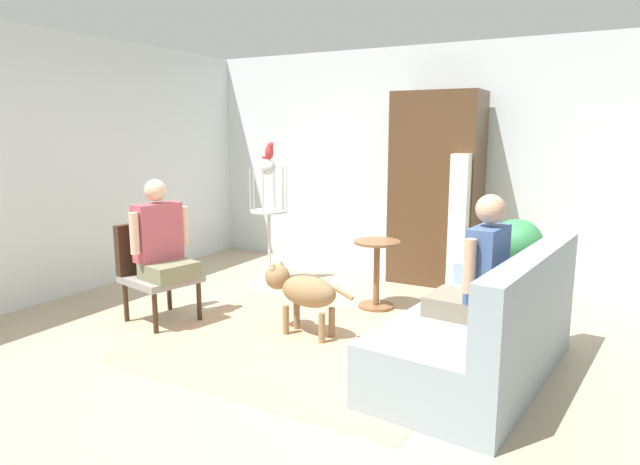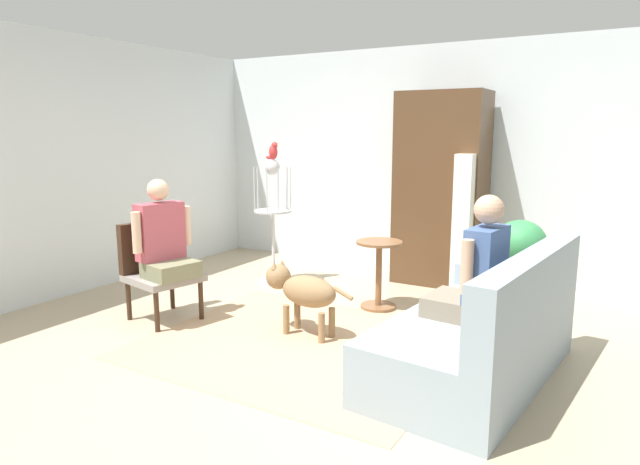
{
  "view_description": "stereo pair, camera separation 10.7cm",
  "coord_description": "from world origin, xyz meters",
  "px_view_note": "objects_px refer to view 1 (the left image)",
  "views": [
    {
      "loc": [
        2.06,
        -3.68,
        1.69
      ],
      "look_at": [
        -0.06,
        0.16,
        0.89
      ],
      "focal_mm": 31.28,
      "sensor_mm": 36.0,
      "label": 1
    },
    {
      "loc": [
        2.15,
        -3.62,
        1.69
      ],
      "look_at": [
        -0.06,
        0.16,
        0.89
      ],
      "focal_mm": 31.28,
      "sensor_mm": 36.0,
      "label": 2
    }
  ],
  "objects_px": {
    "round_end_table": "(377,270)",
    "potted_plant": "(516,253)",
    "couch": "(484,334)",
    "person_on_couch": "(478,271)",
    "person_on_armchair": "(161,239)",
    "dog": "(302,290)",
    "armchair": "(153,265)",
    "column_lamp": "(459,226)",
    "parrot": "(269,151)",
    "bird_cage_stand": "(269,218)",
    "armoire_cabinet": "(436,189)"
  },
  "relations": [
    {
      "from": "armoire_cabinet",
      "to": "person_on_couch",
      "type": "bearing_deg",
      "value": -65.97
    },
    {
      "from": "bird_cage_stand",
      "to": "couch",
      "type": "bearing_deg",
      "value": -26.06
    },
    {
      "from": "parrot",
      "to": "column_lamp",
      "type": "bearing_deg",
      "value": 17.48
    },
    {
      "from": "round_end_table",
      "to": "potted_plant",
      "type": "relative_size",
      "value": 0.75
    },
    {
      "from": "armchair",
      "to": "column_lamp",
      "type": "xyz_separation_m",
      "value": [
        2.19,
        2.12,
        0.22
      ]
    },
    {
      "from": "person_on_armchair",
      "to": "bird_cage_stand",
      "type": "distance_m",
      "value": 1.55
    },
    {
      "from": "couch",
      "to": "armoire_cabinet",
      "type": "xyz_separation_m",
      "value": [
        -1.08,
        2.27,
        0.75
      ]
    },
    {
      "from": "person_on_couch",
      "to": "parrot",
      "type": "relative_size",
      "value": 4.51
    },
    {
      "from": "person_on_armchair",
      "to": "parrot",
      "type": "height_order",
      "value": "parrot"
    },
    {
      "from": "round_end_table",
      "to": "armchair",
      "type": "bearing_deg",
      "value": -142.56
    },
    {
      "from": "dog",
      "to": "potted_plant",
      "type": "distance_m",
      "value": 2.1
    },
    {
      "from": "couch",
      "to": "column_lamp",
      "type": "distance_m",
      "value": 2.09
    },
    {
      "from": "person_on_couch",
      "to": "dog",
      "type": "height_order",
      "value": "person_on_couch"
    },
    {
      "from": "couch",
      "to": "column_lamp",
      "type": "xyz_separation_m",
      "value": [
        -0.72,
        1.92,
        0.42
      ]
    },
    {
      "from": "parrot",
      "to": "armoire_cabinet",
      "type": "height_order",
      "value": "armoire_cabinet"
    },
    {
      "from": "dog",
      "to": "parrot",
      "type": "height_order",
      "value": "parrot"
    },
    {
      "from": "armchair",
      "to": "column_lamp",
      "type": "height_order",
      "value": "column_lamp"
    },
    {
      "from": "parrot",
      "to": "armoire_cabinet",
      "type": "xyz_separation_m",
      "value": [
        1.58,
        0.96,
        -0.42
      ]
    },
    {
      "from": "armchair",
      "to": "armoire_cabinet",
      "type": "distance_m",
      "value": 3.13
    },
    {
      "from": "armchair",
      "to": "dog",
      "type": "bearing_deg",
      "value": 11.93
    },
    {
      "from": "person_on_couch",
      "to": "round_end_table",
      "type": "bearing_deg",
      "value": 138.28
    },
    {
      "from": "couch",
      "to": "person_on_armchair",
      "type": "distance_m",
      "value": 2.81
    },
    {
      "from": "dog",
      "to": "round_end_table",
      "type": "bearing_deg",
      "value": 75.0
    },
    {
      "from": "column_lamp",
      "to": "bird_cage_stand",
      "type": "bearing_deg",
      "value": -162.69
    },
    {
      "from": "couch",
      "to": "armchair",
      "type": "relative_size",
      "value": 2.21
    },
    {
      "from": "dog",
      "to": "parrot",
      "type": "xyz_separation_m",
      "value": [
        -1.13,
        1.22,
        1.09
      ]
    },
    {
      "from": "armchair",
      "to": "armoire_cabinet",
      "type": "relative_size",
      "value": 0.42
    },
    {
      "from": "person_on_armchair",
      "to": "dog",
      "type": "height_order",
      "value": "person_on_armchair"
    },
    {
      "from": "potted_plant",
      "to": "armoire_cabinet",
      "type": "relative_size",
      "value": 0.42
    },
    {
      "from": "person_on_couch",
      "to": "potted_plant",
      "type": "xyz_separation_m",
      "value": [
        -0.03,
        1.63,
        -0.19
      ]
    },
    {
      "from": "person_on_armchair",
      "to": "parrot",
      "type": "bearing_deg",
      "value": 85.76
    },
    {
      "from": "person_on_armchair",
      "to": "column_lamp",
      "type": "height_order",
      "value": "column_lamp"
    },
    {
      "from": "couch",
      "to": "person_on_couch",
      "type": "relative_size",
      "value": 2.25
    },
    {
      "from": "person_on_armchair",
      "to": "column_lamp",
      "type": "bearing_deg",
      "value": 46.4
    },
    {
      "from": "bird_cage_stand",
      "to": "column_lamp",
      "type": "relative_size",
      "value": 0.95
    },
    {
      "from": "dog",
      "to": "parrot",
      "type": "bearing_deg",
      "value": 132.84
    },
    {
      "from": "round_end_table",
      "to": "parrot",
      "type": "distance_m",
      "value": 1.79
    },
    {
      "from": "armchair",
      "to": "person_on_couch",
      "type": "height_order",
      "value": "person_on_couch"
    },
    {
      "from": "bird_cage_stand",
      "to": "potted_plant",
      "type": "height_order",
      "value": "bird_cage_stand"
    },
    {
      "from": "couch",
      "to": "column_lamp",
      "type": "relative_size",
      "value": 1.32
    },
    {
      "from": "couch",
      "to": "bird_cage_stand",
      "type": "xyz_separation_m",
      "value": [
        -2.67,
        1.31,
        0.43
      ]
    },
    {
      "from": "couch",
      "to": "armoire_cabinet",
      "type": "height_order",
      "value": "armoire_cabinet"
    },
    {
      "from": "person_on_couch",
      "to": "person_on_armchair",
      "type": "height_order",
      "value": "person_on_couch"
    },
    {
      "from": "couch",
      "to": "person_on_armchair",
      "type": "xyz_separation_m",
      "value": [
        -2.77,
        -0.24,
        0.45
      ]
    },
    {
      "from": "bird_cage_stand",
      "to": "armoire_cabinet",
      "type": "height_order",
      "value": "armoire_cabinet"
    },
    {
      "from": "couch",
      "to": "armchair",
      "type": "distance_m",
      "value": 2.93
    },
    {
      "from": "round_end_table",
      "to": "potted_plant",
      "type": "height_order",
      "value": "potted_plant"
    },
    {
      "from": "couch",
      "to": "person_on_couch",
      "type": "bearing_deg",
      "value": -165.66
    },
    {
      "from": "potted_plant",
      "to": "bird_cage_stand",
      "type": "bearing_deg",
      "value": -173.3
    },
    {
      "from": "bird_cage_stand",
      "to": "parrot",
      "type": "relative_size",
      "value": 7.25
    }
  ]
}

